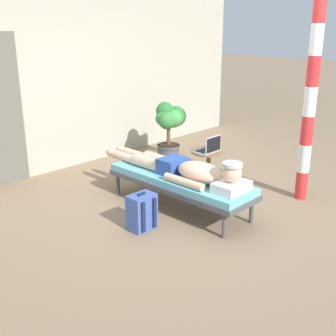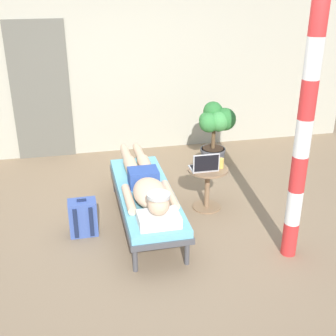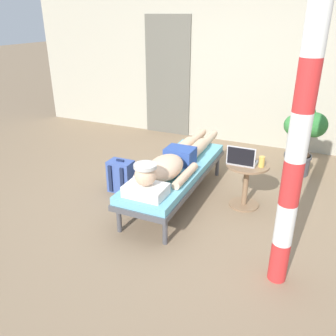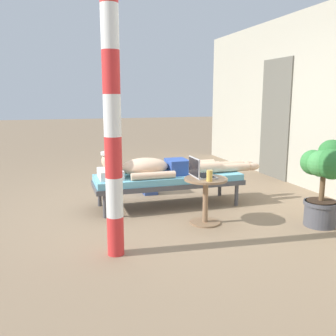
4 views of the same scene
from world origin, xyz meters
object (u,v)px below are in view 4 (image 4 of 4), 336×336
lounge_chair (168,180)px  laptop (200,172)px  drink_glass (209,176)px  side_table (206,193)px  potted_plant (324,175)px  porch_post (112,116)px  backpack (149,180)px  person_reclining (162,167)px

lounge_chair → laptop: bearing=11.0°
drink_glass → side_table: bearing=171.2°
drink_glass → potted_plant: bearing=74.8°
lounge_chair → laptop: laptop is taller
porch_post → lounge_chair: bearing=145.3°
backpack → potted_plant: bearing=36.3°
side_table → laptop: bearing=-139.5°
laptop → person_reclining: bearing=-163.2°
side_table → potted_plant: bearing=68.0°
person_reclining → lounge_chair: bearing=90.0°
porch_post → backpack: bearing=157.5°
lounge_chair → backpack: bearing=-173.9°
porch_post → potted_plant: bearing=91.4°
person_reclining → drink_glass: 0.96m
person_reclining → laptop: laptop is taller
side_table → potted_plant: potted_plant is taller
laptop → backpack: bearing=-171.4°
drink_glass → backpack: drink_glass is taller
potted_plant → person_reclining: bearing=-131.1°
laptop → backpack: (-1.42, -0.21, -0.39)m
potted_plant → porch_post: bearing=-88.6°
lounge_chair → porch_post: (1.31, -0.91, 0.91)m
lounge_chair → porch_post: porch_post is taller
person_reclining → side_table: bearing=19.0°
laptop → side_table: bearing=40.5°
lounge_chair → person_reclining: size_ratio=0.88×
backpack → lounge_chair: bearing=6.1°
drink_glass → porch_post: bearing=-70.6°
person_reclining → porch_post: porch_post is taller
person_reclining → laptop: size_ratio=7.00×
person_reclining → potted_plant: size_ratio=2.27×
lounge_chair → backpack: 0.72m
person_reclining → side_table: (0.78, 0.27, -0.16)m
lounge_chair → laptop: (0.72, 0.14, 0.24)m
laptop → backpack: 1.49m
drink_glass → backpack: size_ratio=0.28×
drink_glass → backpack: 1.70m
lounge_chair → side_table: side_table is taller
person_reclining → drink_glass: (0.93, 0.25, 0.06)m
laptop → potted_plant: bearing=66.4°
side_table → backpack: (-1.48, -0.27, -0.16)m
person_reclining → drink_glass: person_reclining is taller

